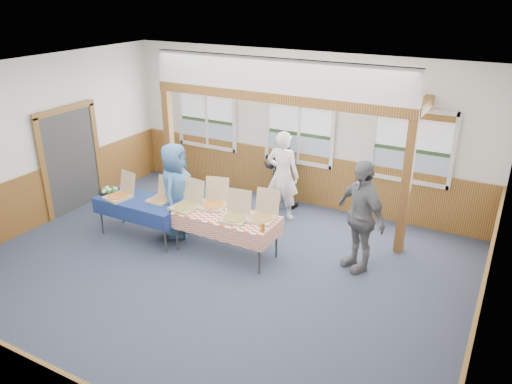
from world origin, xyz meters
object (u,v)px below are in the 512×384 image
table_left (141,203)px  person_grey (360,216)px  woman_black (281,169)px  man_blue (175,190)px  table_right (225,218)px  woman_white (283,175)px

table_left → person_grey: person_grey is taller
woman_black → man_blue: (-1.12, -2.15, 0.07)m
woman_black → man_blue: bearing=54.5°
man_blue → table_right: bearing=-117.1°
man_blue → person_grey: 3.38m
woman_black → person_grey: bearing=134.9°
woman_white → person_grey: size_ratio=0.96×
table_left → table_right: bearing=0.7°
man_blue → person_grey: (3.35, 0.46, 0.05)m
person_grey → woman_white: bearing=-175.8°
woman_white → man_blue: size_ratio=1.01×
woman_white → man_blue: bearing=44.7°
table_left → person_grey: (3.85, 0.88, 0.25)m
woman_white → person_grey: 2.25m
table_left → woman_black: bearing=51.6°
woman_white → woman_black: woman_white is taller
table_right → person_grey: person_grey is taller
table_left → table_right: 1.72m
table_left → table_right: same height
woman_black → man_blue: 2.43m
woman_black → person_grey: size_ratio=0.87×
woman_white → person_grey: bearing=145.6°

